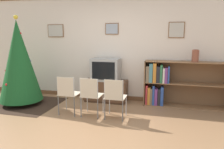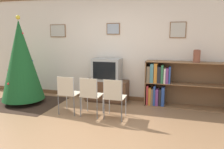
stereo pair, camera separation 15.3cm
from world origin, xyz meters
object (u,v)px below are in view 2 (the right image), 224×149
Objects in this scene: folding_chair_right at (114,96)px; bookshelf at (172,84)px; folding_chair_center at (90,94)px; vase at (197,56)px; folding_chair_left at (68,92)px; television at (107,70)px; christmas_tree at (21,61)px; tv_console at (107,91)px.

bookshelf is (1.07, 1.17, 0.06)m from folding_chair_right.
vase reaches higher than folding_chair_center.
folding_chair_left and folding_chair_right have the same top height.
television is 1.26m from folding_chair_right.
christmas_tree is 2.57× the size of folding_chair_center.
tv_console is 1.13m from folding_chair_center.
folding_chair_right is 1.58m from bookshelf.
folding_chair_right is (2.42, -0.37, -0.58)m from christmas_tree.
bookshelf is (1.57, 0.06, -0.28)m from television.
tv_console is 2.27m from vase.
christmas_tree is 2.57× the size of folding_chair_right.
folding_chair_right is (1.01, 0.00, 0.00)m from folding_chair_left.
television is 2.48× the size of vase.
television is at bearing 114.47° from folding_chair_right.
television reaches higher than folding_chair_right.
television reaches higher than bookshelf.
christmas_tree reaches higher than vase.
christmas_tree reaches higher than television.
folding_chair_center is (0.50, 0.00, 0.00)m from folding_chair_left.
folding_chair_left is at bearing -114.42° from tv_console.
christmas_tree is 1.57m from folding_chair_left.
folding_chair_left is 2.38m from bookshelf.
folding_chair_center is 1.00× the size of folding_chair_right.
bookshelf is 6.95× the size of vase.
christmas_tree is at bearing -158.99° from television.
bookshelf is 0.84m from vase.
folding_chair_right is at bearing -132.40° from bookshelf.
television is (1.92, 0.74, -0.24)m from christmas_tree.
television is at bearing 90.00° from folding_chair_center.
folding_chair_left is at bearing 180.00° from folding_chair_right.
vase is (2.58, 1.12, 0.73)m from folding_chair_left.
folding_chair_center is 2.47m from vase.
christmas_tree is 2.52m from folding_chair_right.
tv_console is 1.29× the size of folding_chair_left.
vase reaches higher than folding_chair_left.
folding_chair_left is (1.41, -0.37, -0.58)m from christmas_tree.
vase is (3.99, 0.75, 0.15)m from christmas_tree.
christmas_tree is at bearing -169.42° from vase.
television is (-0.00, -0.00, 0.54)m from tv_console.
tv_console is 1.24m from folding_chair_right.
bookshelf reaches higher than folding_chair_center.
folding_chair_right is at bearing -65.53° from television.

